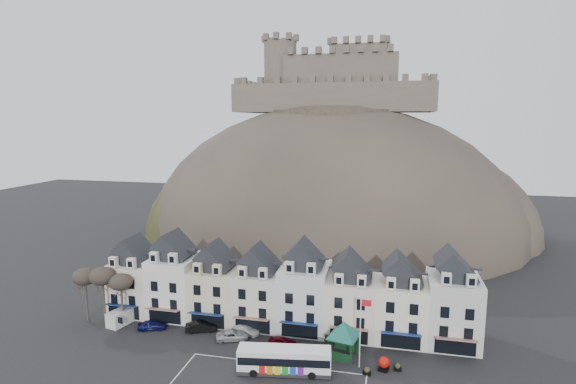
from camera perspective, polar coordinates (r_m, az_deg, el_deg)
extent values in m
cube|color=silver|center=(56.75, -2.37, -22.86)|extent=(22.00, 7.50, 0.01)
cube|color=white|center=(76.86, -18.59, -11.17)|extent=(6.80, 8.00, 8.00)
cube|color=black|center=(75.25, -18.79, -7.45)|extent=(6.80, 5.76, 2.80)
cube|color=white|center=(73.25, -21.27, -8.28)|extent=(1.20, 0.80, 1.60)
cube|color=white|center=(71.66, -19.26, -8.56)|extent=(1.20, 0.80, 1.60)
cube|color=black|center=(74.69, -20.13, -14.08)|extent=(5.10, 0.06, 2.20)
cube|color=navy|center=(73.69, -20.47, -13.34)|extent=(5.10, 1.29, 0.43)
cube|color=white|center=(73.47, -13.98, -11.41)|extent=(6.80, 8.00, 9.20)
cube|color=black|center=(71.66, -14.16, -7.06)|extent=(6.80, 5.76, 2.80)
cube|color=white|center=(69.41, -16.62, -7.96)|extent=(1.20, 0.80, 1.60)
cube|color=white|center=(68.02, -14.40, -8.21)|extent=(1.20, 0.80, 1.60)
cube|color=black|center=(71.42, -15.38, -14.95)|extent=(5.10, 0.06, 2.20)
cube|color=maroon|center=(70.37, -15.69, -14.18)|extent=(5.10, 1.29, 0.43)
cube|color=beige|center=(71.01, -8.94, -12.50)|extent=(6.80, 8.00, 8.00)
cube|color=black|center=(69.27, -9.05, -8.50)|extent=(6.80, 5.76, 2.80)
cube|color=beige|center=(66.79, -11.41, -9.51)|extent=(1.20, 0.80, 1.60)
cube|color=beige|center=(65.66, -9.00, -9.77)|extent=(1.20, 0.80, 1.60)
cube|color=black|center=(68.66, -10.17, -15.77)|extent=(5.10, 0.06, 2.20)
cube|color=navy|center=(67.56, -10.43, -14.99)|extent=(5.10, 1.29, 0.43)
cube|color=silver|center=(68.91, -3.54, -13.09)|extent=(6.80, 8.00, 8.00)
cube|color=black|center=(67.11, -3.58, -8.98)|extent=(6.80, 5.76, 2.80)
cube|color=silver|center=(64.39, -5.80, -10.09)|extent=(1.20, 0.80, 1.60)
cube|color=silver|center=(63.54, -3.20, -10.32)|extent=(1.20, 0.80, 1.60)
cube|color=black|center=(66.49, -4.54, -16.52)|extent=(5.10, 0.06, 2.20)
cube|color=maroon|center=(65.35, -4.73, -15.73)|extent=(5.10, 1.29, 0.43)
cube|color=silver|center=(67.20, 2.18, -13.12)|extent=(6.80, 8.00, 9.20)
cube|color=black|center=(65.22, 2.21, -8.40)|extent=(6.80, 5.76, 2.80)
cube|color=silver|center=(62.25, 0.21, -9.56)|extent=(1.20, 0.80, 1.60)
cube|color=silver|center=(61.70, 2.96, -9.74)|extent=(1.20, 0.80, 1.60)
cube|color=black|center=(64.96, 1.47, -17.14)|extent=(5.10, 0.06, 2.20)
cube|color=navy|center=(63.80, 1.35, -16.35)|extent=(5.10, 1.29, 0.43)
cube|color=white|center=(66.62, 8.10, -13.98)|extent=(6.80, 8.00, 8.00)
cube|color=black|center=(64.76, 8.21, -9.74)|extent=(6.80, 5.76, 2.80)
cube|color=white|center=(61.61, 6.51, -11.01)|extent=(1.20, 0.80, 1.60)
cube|color=white|center=(61.39, 9.34, -11.15)|extent=(1.20, 0.80, 1.60)
cube|color=black|center=(64.11, 7.73, -17.60)|extent=(5.10, 0.06, 2.20)
cube|color=maroon|center=(62.94, 7.70, -16.81)|extent=(5.10, 1.29, 0.43)
cube|color=white|center=(66.50, 14.14, -14.22)|extent=(6.80, 8.00, 8.00)
cube|color=black|center=(64.64, 14.32, -9.98)|extent=(6.80, 5.76, 2.80)
cube|color=white|center=(61.31, 12.96, -11.29)|extent=(1.20, 0.80, 1.60)
cube|color=white|center=(61.42, 15.81, -11.37)|extent=(1.20, 0.80, 1.60)
cube|color=black|center=(63.99, 14.11, -17.86)|extent=(5.10, 0.06, 2.20)
cube|color=navy|center=(62.81, 14.17, -17.08)|extent=(5.10, 1.29, 0.43)
cube|color=silver|center=(66.84, 20.17, -13.83)|extent=(6.80, 8.00, 9.20)
cube|color=black|center=(64.85, 20.45, -9.10)|extent=(6.80, 5.76, 2.80)
cube|color=silver|center=(61.36, 19.47, -10.38)|extent=(1.20, 0.80, 1.60)
cube|color=silver|center=(61.80, 22.27, -10.41)|extent=(1.20, 0.80, 1.60)
cube|color=black|center=(64.58, 20.46, -17.92)|extent=(5.10, 0.06, 2.20)
cube|color=maroon|center=(63.41, 20.61, -17.14)|extent=(5.10, 1.29, 0.43)
ellipsoid|color=#38312B|center=(119.91, 5.38, -5.40)|extent=(96.00, 76.00, 68.00)
ellipsoid|color=#283118|center=(119.03, -5.62, -5.51)|extent=(52.00, 44.00, 42.00)
ellipsoid|color=#38312B|center=(123.21, 16.81, -5.36)|extent=(56.00, 48.00, 46.00)
ellipsoid|color=#283118|center=(107.17, 2.25, -7.14)|extent=(40.00, 28.00, 28.00)
ellipsoid|color=#38312B|center=(107.53, 9.86, -7.21)|extent=(36.00, 28.00, 24.00)
cylinder|color=#38312B|center=(116.07, 5.61, 9.58)|extent=(30.00, 30.00, 3.00)
cube|color=brown|center=(112.24, 5.38, 11.90)|extent=(48.00, 2.20, 7.00)
cube|color=brown|center=(132.07, 6.54, 11.47)|extent=(48.00, 2.20, 7.00)
cube|color=brown|center=(127.30, -5.00, 11.58)|extent=(2.20, 22.00, 7.00)
cube|color=brown|center=(121.59, 17.53, 11.31)|extent=(2.20, 22.00, 7.00)
cube|color=brown|center=(122.28, 7.01, 14.23)|extent=(28.00, 18.00, 10.00)
cube|color=brown|center=(124.06, 9.02, 14.81)|extent=(14.00, 12.00, 13.00)
cylinder|color=brown|center=(121.10, -0.99, 14.35)|extent=(8.40, 8.40, 18.00)
cylinder|color=silver|center=(125.28, 9.13, 18.91)|extent=(0.16, 0.16, 5.00)
cylinder|color=#322A20|center=(75.86, -24.19, -12.70)|extent=(0.32, 0.32, 5.74)
ellipsoid|color=#383028|center=(74.48, -24.40, -9.76)|extent=(3.61, 3.61, 2.54)
cylinder|color=#322A20|center=(74.11, -22.30, -12.97)|extent=(0.32, 0.32, 6.02)
ellipsoid|color=#383028|center=(72.65, -22.51, -9.82)|extent=(3.78, 3.78, 2.67)
cylinder|color=#322A20|center=(72.61, -20.29, -13.56)|extent=(0.32, 0.32, 5.46)
ellipsoid|color=#383028|center=(71.23, -20.47, -10.66)|extent=(3.43, 3.43, 2.42)
cube|color=#262628|center=(58.05, -0.48, -21.64)|extent=(11.40, 4.23, 0.51)
cube|color=white|center=(57.31, -0.48, -20.37)|extent=(11.39, 4.18, 2.55)
cube|color=black|center=(57.24, -0.48, -20.25)|extent=(11.19, 4.22, 0.96)
cube|color=white|center=(56.75, -0.48, -19.36)|extent=(11.16, 4.04, 0.25)
cube|color=orange|center=(56.70, 5.43, -19.63)|extent=(0.24, 1.21, 0.28)
cylinder|color=black|center=(56.88, 3.05, -22.24)|extent=(1.01, 0.47, 0.97)
cylinder|color=black|center=(58.85, 3.10, -21.08)|extent=(1.01, 0.47, 0.97)
cylinder|color=black|center=(57.39, -4.41, -21.95)|extent=(1.01, 0.47, 0.97)
cylinder|color=black|center=(59.34, -4.05, -20.81)|extent=(1.01, 0.47, 0.97)
cube|color=#103219|center=(62.97, 6.13, -18.05)|extent=(0.20, 0.20, 2.67)
cube|color=#103219|center=(62.17, 8.88, -18.50)|extent=(0.20, 0.20, 2.67)
cube|color=#103219|center=(60.46, 5.13, -19.26)|extent=(0.20, 0.20, 2.67)
cube|color=#103219|center=(59.63, 8.00, -19.76)|extent=(0.20, 0.20, 2.67)
cube|color=#103219|center=(60.67, 7.06, -17.77)|extent=(4.39, 4.39, 0.13)
cone|color=#14594F|center=(60.22, 7.08, -16.92)|extent=(7.19, 7.19, 2.00)
cube|color=black|center=(59.71, 12.05, -21.06)|extent=(1.40, 1.40, 0.45)
sphere|color=red|center=(59.31, 12.08, -20.39)|extent=(1.39, 1.39, 1.39)
cylinder|color=silver|center=(57.75, 9.15, -17.23)|extent=(0.14, 0.14, 9.05)
cube|color=red|center=(56.13, 9.90, -13.73)|extent=(1.25, 0.05, 0.79)
cube|color=silver|center=(73.78, -20.25, -14.57)|extent=(3.08, 5.09, 2.17)
cube|color=black|center=(73.62, -20.27, -14.28)|extent=(1.93, 0.52, 0.93)
cube|color=black|center=(59.95, 13.75, -20.98)|extent=(0.94, 0.48, 0.47)
sphere|color=#283118|center=(59.77, 13.76, -20.67)|extent=(0.65, 0.65, 0.65)
cube|color=black|center=(58.48, 9.99, -21.67)|extent=(1.01, 0.60, 0.48)
sphere|color=#283118|center=(58.28, 10.00, -21.35)|extent=(0.67, 0.67, 0.67)
imported|color=#0E1047|center=(70.59, -16.87, -15.85)|extent=(4.38, 2.90, 1.38)
imported|color=black|center=(68.38, -10.95, -16.41)|extent=(4.81, 3.18, 1.50)
imported|color=#B3B6BC|center=(65.52, -7.07, -17.63)|extent=(4.88, 3.63, 1.25)
imported|color=white|center=(67.09, -5.37, -16.93)|extent=(4.62, 3.07, 1.24)
imported|color=#550411|center=(63.45, -0.71, -18.47)|extent=(3.88, 1.70, 1.30)
imported|color=black|center=(64.46, 6.88, -17.97)|extent=(4.73, 2.13, 1.51)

